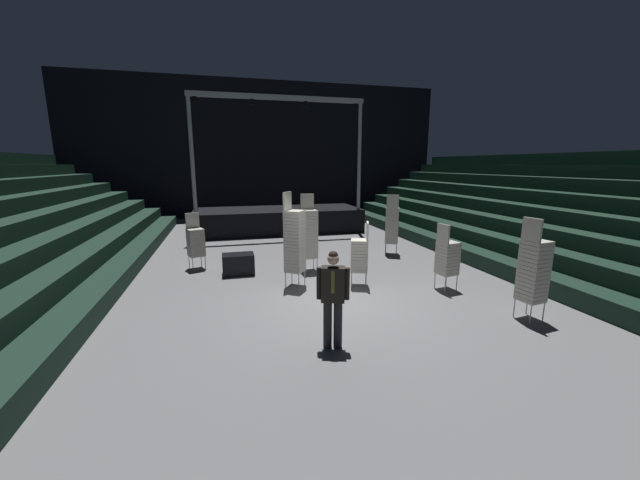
{
  "coord_description": "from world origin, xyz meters",
  "views": [
    {
      "loc": [
        -2.42,
        -7.63,
        3.16
      ],
      "look_at": [
        -0.29,
        0.49,
        1.4
      ],
      "focal_mm": 20.34,
      "sensor_mm": 36.0,
      "label": 1
    }
  ],
  "objects_px": {
    "chair_stack_mid_left": "(309,233)",
    "chair_stack_rear_left": "(447,257)",
    "chair_stack_mid_right": "(533,270)",
    "stage_riser": "(278,218)",
    "chair_stack_mid_centre": "(392,225)",
    "equipment_road_case": "(238,264)",
    "man_with_tie": "(333,294)",
    "chair_stack_front_right": "(360,254)",
    "chair_stack_rear_right": "(295,240)",
    "chair_stack_front_left": "(196,241)"
  },
  "relations": [
    {
      "from": "chair_stack_front_left",
      "to": "chair_stack_rear_left",
      "type": "relative_size",
      "value": 1.0
    },
    {
      "from": "chair_stack_front_right",
      "to": "equipment_road_case",
      "type": "bearing_deg",
      "value": 79.04
    },
    {
      "from": "chair_stack_rear_left",
      "to": "equipment_road_case",
      "type": "relative_size",
      "value": 1.9
    },
    {
      "from": "chair_stack_mid_left",
      "to": "chair_stack_mid_right",
      "type": "height_order",
      "value": "chair_stack_mid_left"
    },
    {
      "from": "equipment_road_case",
      "to": "chair_stack_front_left",
      "type": "bearing_deg",
      "value": 142.69
    },
    {
      "from": "chair_stack_mid_right",
      "to": "chair_stack_rear_left",
      "type": "height_order",
      "value": "chair_stack_mid_right"
    },
    {
      "from": "chair_stack_front_left",
      "to": "chair_stack_rear_left",
      "type": "distance_m",
      "value": 7.28
    },
    {
      "from": "man_with_tie",
      "to": "equipment_road_case",
      "type": "distance_m",
      "value": 5.1
    },
    {
      "from": "stage_riser",
      "to": "chair_stack_rear_right",
      "type": "height_order",
      "value": "stage_riser"
    },
    {
      "from": "man_with_tie",
      "to": "chair_stack_mid_centre",
      "type": "distance_m",
      "value": 7.16
    },
    {
      "from": "chair_stack_mid_left",
      "to": "chair_stack_rear_right",
      "type": "distance_m",
      "value": 1.49
    },
    {
      "from": "man_with_tie",
      "to": "chair_stack_rear_right",
      "type": "relative_size",
      "value": 0.7
    },
    {
      "from": "chair_stack_mid_centre",
      "to": "chair_stack_rear_right",
      "type": "bearing_deg",
      "value": -118.96
    },
    {
      "from": "chair_stack_mid_right",
      "to": "chair_stack_mid_centre",
      "type": "xyz_separation_m",
      "value": [
        -0.3,
        5.86,
        0.0
      ]
    },
    {
      "from": "chair_stack_front_right",
      "to": "chair_stack_rear_left",
      "type": "xyz_separation_m",
      "value": [
        2.05,
        -0.82,
        0.0
      ]
    },
    {
      "from": "stage_riser",
      "to": "equipment_road_case",
      "type": "bearing_deg",
      "value": -107.79
    },
    {
      "from": "stage_riser",
      "to": "equipment_road_case",
      "type": "relative_size",
      "value": 8.6
    },
    {
      "from": "chair_stack_mid_left",
      "to": "equipment_road_case",
      "type": "xyz_separation_m",
      "value": [
        -2.09,
        0.15,
        -0.85
      ]
    },
    {
      "from": "chair_stack_rear_left",
      "to": "chair_stack_mid_right",
      "type": "bearing_deg",
      "value": 7.58
    },
    {
      "from": "man_with_tie",
      "to": "chair_stack_front_right",
      "type": "bearing_deg",
      "value": -100.08
    },
    {
      "from": "chair_stack_rear_left",
      "to": "man_with_tie",
      "type": "bearing_deg",
      "value": -67.93
    },
    {
      "from": "chair_stack_mid_left",
      "to": "chair_stack_rear_left",
      "type": "relative_size",
      "value": 1.35
    },
    {
      "from": "chair_stack_mid_centre",
      "to": "equipment_road_case",
      "type": "bearing_deg",
      "value": -140.11
    },
    {
      "from": "chair_stack_front_left",
      "to": "chair_stack_mid_centre",
      "type": "xyz_separation_m",
      "value": [
        6.61,
        0.18,
        0.21
      ]
    },
    {
      "from": "chair_stack_mid_centre",
      "to": "chair_stack_rear_right",
      "type": "relative_size",
      "value": 0.86
    },
    {
      "from": "chair_stack_mid_centre",
      "to": "chair_stack_mid_right",
      "type": "bearing_deg",
      "value": -58.73
    },
    {
      "from": "equipment_road_case",
      "to": "man_with_tie",
      "type": "bearing_deg",
      "value": -73.7
    },
    {
      "from": "chair_stack_front_left",
      "to": "chair_stack_rear_left",
      "type": "height_order",
      "value": "same"
    },
    {
      "from": "chair_stack_front_left",
      "to": "chair_stack_mid_left",
      "type": "xyz_separation_m",
      "value": [
        3.3,
        -1.07,
        0.29
      ]
    },
    {
      "from": "chair_stack_mid_right",
      "to": "chair_stack_front_right",
      "type": "bearing_deg",
      "value": -145.58
    },
    {
      "from": "chair_stack_mid_left",
      "to": "chair_stack_rear_right",
      "type": "relative_size",
      "value": 0.93
    },
    {
      "from": "chair_stack_front_right",
      "to": "chair_stack_rear_right",
      "type": "distance_m",
      "value": 1.74
    },
    {
      "from": "stage_riser",
      "to": "chair_stack_rear_left",
      "type": "distance_m",
      "value": 9.8
    },
    {
      "from": "chair_stack_rear_right",
      "to": "chair_stack_front_left",
      "type": "bearing_deg",
      "value": -96.53
    },
    {
      "from": "equipment_road_case",
      "to": "chair_stack_mid_centre",
      "type": "bearing_deg",
      "value": 11.57
    },
    {
      "from": "chair_stack_mid_right",
      "to": "chair_stack_mid_centre",
      "type": "distance_m",
      "value": 5.86
    },
    {
      "from": "equipment_road_case",
      "to": "chair_stack_rear_right",
      "type": "bearing_deg",
      "value": -46.16
    },
    {
      "from": "chair_stack_front_right",
      "to": "chair_stack_rear_left",
      "type": "distance_m",
      "value": 2.21
    },
    {
      "from": "man_with_tie",
      "to": "chair_stack_front_right",
      "type": "xyz_separation_m",
      "value": [
        1.63,
        2.99,
        -0.13
      ]
    },
    {
      "from": "chair_stack_mid_right",
      "to": "chair_stack_rear_right",
      "type": "xyz_separation_m",
      "value": [
        -4.29,
        3.29,
        0.17
      ]
    },
    {
      "from": "chair_stack_front_right",
      "to": "chair_stack_rear_right",
      "type": "relative_size",
      "value": 0.69
    },
    {
      "from": "chair_stack_rear_left",
      "to": "chair_stack_mid_left",
      "type": "bearing_deg",
      "value": -138.57
    },
    {
      "from": "chair_stack_front_right",
      "to": "chair_stack_mid_right",
      "type": "xyz_separation_m",
      "value": [
        2.64,
        -2.89,
        0.21
      ]
    },
    {
      "from": "chair_stack_front_right",
      "to": "chair_stack_mid_left",
      "type": "distance_m",
      "value": 1.99
    },
    {
      "from": "man_with_tie",
      "to": "chair_stack_front_right",
      "type": "relative_size",
      "value": 1.02
    },
    {
      "from": "chair_stack_rear_right",
      "to": "equipment_road_case",
      "type": "height_order",
      "value": "chair_stack_rear_right"
    },
    {
      "from": "chair_stack_front_right",
      "to": "chair_stack_rear_right",
      "type": "bearing_deg",
      "value": 96.65
    },
    {
      "from": "stage_riser",
      "to": "chair_stack_front_right",
      "type": "distance_m",
      "value": 8.57
    },
    {
      "from": "stage_riser",
      "to": "chair_stack_mid_centre",
      "type": "relative_size",
      "value": 3.63
    },
    {
      "from": "stage_riser",
      "to": "chair_stack_rear_left",
      "type": "bearing_deg",
      "value": -72.38
    }
  ]
}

